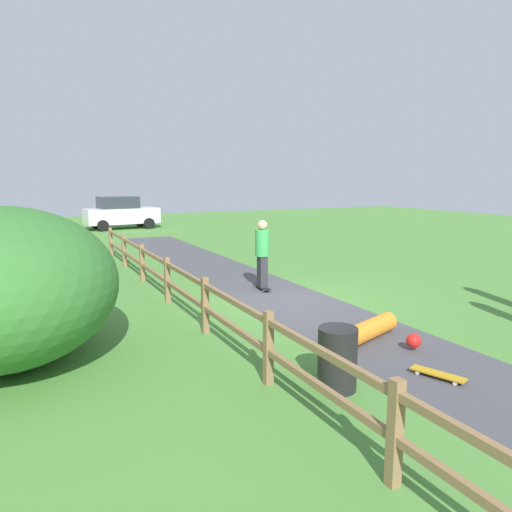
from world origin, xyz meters
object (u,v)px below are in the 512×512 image
at_px(trash_bin, 337,359).
at_px(skateboard_loose, 438,374).
at_px(skater_fallen, 372,331).
at_px(parked_car_white, 121,213).
at_px(skater_riding, 262,251).
at_px(bush_large, 0,285).

height_order(trash_bin, skateboard_loose, trash_bin).
bearing_deg(skater_fallen, parked_car_white, 90.65).
bearing_deg(skateboard_loose, skater_fallen, 81.94).
bearing_deg(skater_fallen, skater_riding, 89.66).
height_order(bush_large, skateboard_loose, bush_large).
relative_size(skater_fallen, parked_car_white, 0.35).
xyz_separation_m(skater_riding, parked_car_white, (-0.28, 17.72, -0.10)).
bearing_deg(parked_car_white, skater_riding, -89.10).
bearing_deg(trash_bin, parked_car_white, 86.27).
height_order(skater_fallen, parked_car_white, parked_car_white).
relative_size(trash_bin, parked_car_white, 0.21).
xyz_separation_m(bush_large, trash_bin, (4.23, -3.30, -0.82)).
relative_size(trash_bin, skater_riding, 0.48).
bearing_deg(skater_riding, skater_fallen, -90.34).
bearing_deg(bush_large, trash_bin, -37.98).
bearing_deg(bush_large, parked_car_white, 74.08).
relative_size(skater_riding, skater_fallen, 1.21).
xyz_separation_m(trash_bin, parked_car_white, (1.53, 23.49, 0.51)).
height_order(skater_riding, skater_fallen, skater_riding).
bearing_deg(trash_bin, skateboard_loose, -15.73).
relative_size(skateboard_loose, parked_car_white, 0.19).
xyz_separation_m(bush_large, skater_fallen, (6.01, -1.97, -1.07)).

